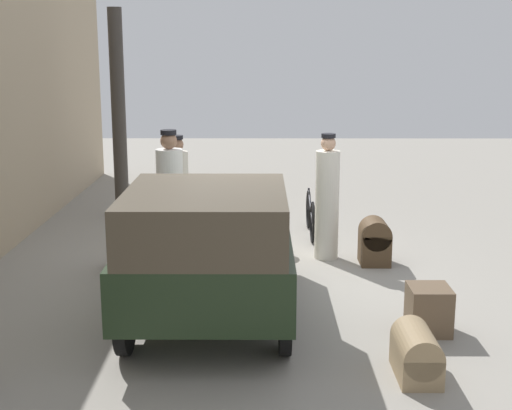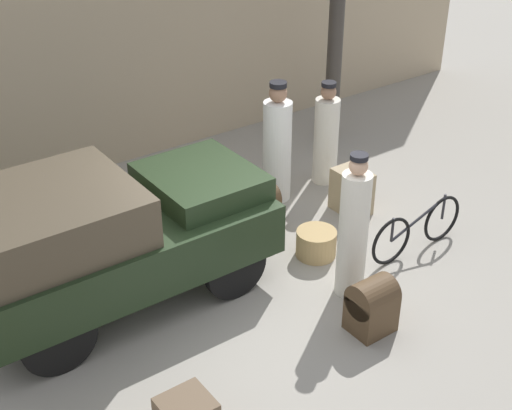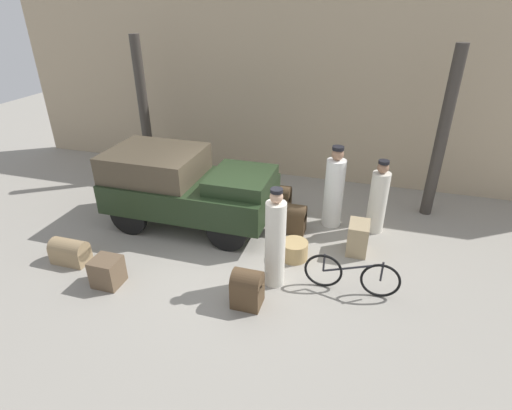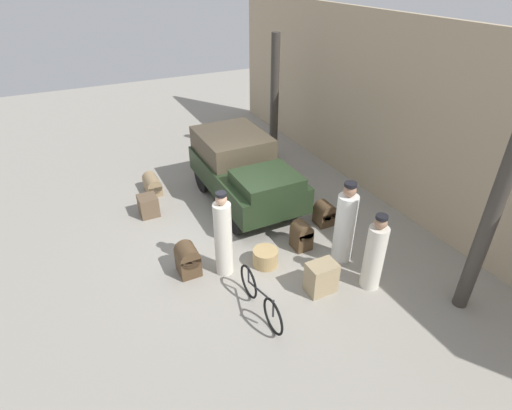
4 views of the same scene
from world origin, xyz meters
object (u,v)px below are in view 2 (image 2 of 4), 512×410
(porter_lifting_near_truck, at_px, (277,147))
(trunk_umber_medium, at_px, (352,191))
(porter_with_bicycle, at_px, (326,137))
(trunk_barrel_dark, at_px, (372,305))
(truck, at_px, (105,233))
(suitcase_black_upright, at_px, (262,207))
(bicycle, at_px, (417,229))
(conductor_in_dark_uniform, at_px, (353,231))
(trunk_wicker_pale, at_px, (190,193))
(wicker_basket, at_px, (316,243))

(porter_lifting_near_truck, height_order, trunk_umber_medium, porter_lifting_near_truck)
(porter_lifting_near_truck, bearing_deg, trunk_umber_medium, -56.74)
(porter_with_bicycle, bearing_deg, trunk_barrel_dark, -122.33)
(truck, distance_m, suitcase_black_upright, 2.52)
(porter_lifting_near_truck, distance_m, trunk_barrel_dark, 3.26)
(bicycle, relative_size, conductor_in_dark_uniform, 0.87)
(bicycle, height_order, trunk_barrel_dark, bicycle)
(trunk_umber_medium, bearing_deg, trunk_wicker_pale, 143.53)
(wicker_basket, relative_size, trunk_umber_medium, 0.83)
(bicycle, height_order, suitcase_black_upright, bicycle)
(wicker_basket, bearing_deg, suitcase_black_upright, 99.53)
(suitcase_black_upright, bearing_deg, wicker_basket, -80.47)
(trunk_wicker_pale, height_order, trunk_umber_medium, trunk_umber_medium)
(truck, height_order, porter_lifting_near_truck, porter_lifting_near_truck)
(porter_with_bicycle, xyz_separation_m, trunk_umber_medium, (-0.30, -0.95, -0.42))
(wicker_basket, distance_m, trunk_wicker_pale, 2.11)
(bicycle, xyz_separation_m, trunk_umber_medium, (0.03, 1.29, -0.02))
(wicker_basket, relative_size, porter_with_bicycle, 0.33)
(conductor_in_dark_uniform, height_order, trunk_barrel_dark, conductor_in_dark_uniform)
(truck, distance_m, conductor_in_dark_uniform, 2.87)
(porter_with_bicycle, height_order, trunk_umber_medium, porter_with_bicycle)
(conductor_in_dark_uniform, xyz_separation_m, trunk_umber_medium, (1.34, 1.43, -0.54))
(trunk_wicker_pale, bearing_deg, conductor_in_dark_uniform, -79.22)
(truck, xyz_separation_m, trunk_wicker_pale, (1.88, 1.28, -0.65))
(suitcase_black_upright, bearing_deg, bicycle, -52.32)
(truck, bearing_deg, bicycle, -20.62)
(bicycle, distance_m, porter_lifting_near_truck, 2.38)
(conductor_in_dark_uniform, distance_m, trunk_umber_medium, 2.04)
(bicycle, relative_size, wicker_basket, 3.05)
(porter_lifting_near_truck, bearing_deg, trunk_wicker_pale, 161.03)
(trunk_umber_medium, relative_size, trunk_barrel_dark, 0.96)
(truck, height_order, conductor_in_dark_uniform, conductor_in_dark_uniform)
(truck, distance_m, porter_with_bicycle, 4.15)
(porter_lifting_near_truck, bearing_deg, truck, -164.82)
(suitcase_black_upright, bearing_deg, truck, -173.59)
(trunk_umber_medium, xyz_separation_m, trunk_barrel_dark, (-1.63, -2.11, 0.02))
(truck, xyz_separation_m, trunk_umber_medium, (3.75, -0.11, -0.62))
(bicycle, distance_m, suitcase_black_upright, 2.12)
(porter_lifting_near_truck, xyz_separation_m, trunk_umber_medium, (0.63, -0.96, -0.51))
(trunk_wicker_pale, bearing_deg, bicycle, -55.36)
(wicker_basket, height_order, porter_with_bicycle, porter_with_bicycle)
(truck, xyz_separation_m, trunk_barrel_dark, (2.12, -2.22, -0.60))
(conductor_in_dark_uniform, bearing_deg, porter_with_bicycle, 55.39)
(conductor_in_dark_uniform, distance_m, porter_lifting_near_truck, 2.50)
(porter_with_bicycle, xyz_separation_m, trunk_barrel_dark, (-1.93, -3.05, -0.40))
(porter_lifting_near_truck, relative_size, trunk_wicker_pale, 3.17)
(wicker_basket, bearing_deg, trunk_wicker_pale, 110.01)
(bicycle, height_order, wicker_basket, bicycle)
(porter_lifting_near_truck, relative_size, trunk_umber_medium, 2.86)
(porter_lifting_near_truck, bearing_deg, trunk_barrel_dark, -108.07)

